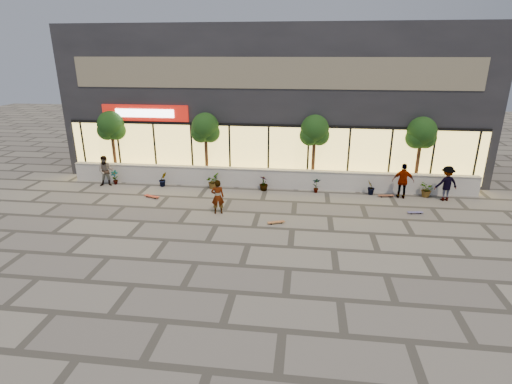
# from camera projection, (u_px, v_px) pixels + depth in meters

# --- Properties ---
(ground) EXTENTS (80.00, 80.00, 0.00)m
(ground) POSITION_uv_depth(u_px,v_px,m) (248.00, 245.00, 15.44)
(ground) COLOR gray
(ground) RESTS_ON ground
(planter_wall) EXTENTS (22.00, 0.42, 1.04)m
(planter_wall) POSITION_uv_depth(u_px,v_px,m) (267.00, 178.00, 21.82)
(planter_wall) COLOR silver
(planter_wall) RESTS_ON ground
(retail_building) EXTENTS (24.00, 9.17, 8.50)m
(retail_building) POSITION_uv_depth(u_px,v_px,m) (276.00, 98.00, 25.71)
(retail_building) COLOR #222327
(retail_building) RESTS_ON ground
(shrub_a) EXTENTS (0.43, 0.29, 0.81)m
(shrub_a) POSITION_uv_depth(u_px,v_px,m) (115.00, 177.00, 22.35)
(shrub_a) COLOR #1D3D13
(shrub_a) RESTS_ON ground
(shrub_b) EXTENTS (0.57, 0.57, 0.81)m
(shrub_b) POSITION_uv_depth(u_px,v_px,m) (163.00, 179.00, 22.02)
(shrub_b) COLOR #1D3D13
(shrub_b) RESTS_ON ground
(shrub_c) EXTENTS (0.68, 0.77, 0.81)m
(shrub_c) POSITION_uv_depth(u_px,v_px,m) (212.00, 181.00, 21.69)
(shrub_c) COLOR #1D3D13
(shrub_c) RESTS_ON ground
(shrub_d) EXTENTS (0.64, 0.64, 0.81)m
(shrub_d) POSITION_uv_depth(u_px,v_px,m) (264.00, 183.00, 21.36)
(shrub_d) COLOR #1D3D13
(shrub_d) RESTS_ON ground
(shrub_e) EXTENTS (0.46, 0.35, 0.81)m
(shrub_e) POSITION_uv_depth(u_px,v_px,m) (316.00, 185.00, 21.02)
(shrub_e) COLOR #1D3D13
(shrub_e) RESTS_ON ground
(shrub_f) EXTENTS (0.55, 0.57, 0.81)m
(shrub_f) POSITION_uv_depth(u_px,v_px,m) (371.00, 187.00, 20.69)
(shrub_f) COLOR #1D3D13
(shrub_f) RESTS_ON ground
(shrub_g) EXTENTS (0.77, 0.84, 0.81)m
(shrub_g) POSITION_uv_depth(u_px,v_px,m) (427.00, 190.00, 20.36)
(shrub_g) COLOR #1D3D13
(shrub_g) RESTS_ON ground
(tree_west) EXTENTS (1.60, 1.50, 3.92)m
(tree_west) POSITION_uv_depth(u_px,v_px,m) (111.00, 127.00, 22.72)
(tree_west) COLOR #4F2B1C
(tree_west) RESTS_ON ground
(tree_midwest) EXTENTS (1.60, 1.50, 3.92)m
(tree_midwest) POSITION_uv_depth(u_px,v_px,m) (205.00, 130.00, 22.07)
(tree_midwest) COLOR #4F2B1C
(tree_midwest) RESTS_ON ground
(tree_mideast) EXTENTS (1.60, 1.50, 3.92)m
(tree_mideast) POSITION_uv_depth(u_px,v_px,m) (315.00, 132.00, 21.36)
(tree_mideast) COLOR #4F2B1C
(tree_mideast) RESTS_ON ground
(tree_east) EXTENTS (1.60, 1.50, 3.92)m
(tree_east) POSITION_uv_depth(u_px,v_px,m) (421.00, 135.00, 20.71)
(tree_east) COLOR #4F2B1C
(tree_east) RESTS_ON ground
(skater_center) EXTENTS (0.66, 0.51, 1.61)m
(skater_center) POSITION_uv_depth(u_px,v_px,m) (218.00, 197.00, 18.18)
(skater_center) COLOR white
(skater_center) RESTS_ON ground
(skater_left) EXTENTS (0.97, 0.85, 1.71)m
(skater_left) POSITION_uv_depth(u_px,v_px,m) (106.00, 171.00, 21.94)
(skater_left) COLOR #9B8B64
(skater_left) RESTS_ON ground
(skater_right_near) EXTENTS (1.09, 0.53, 1.81)m
(skater_right_near) POSITION_uv_depth(u_px,v_px,m) (403.00, 181.00, 20.08)
(skater_right_near) COLOR silver
(skater_right_near) RESTS_ON ground
(skater_right_far) EXTENTS (1.26, 0.89, 1.77)m
(skater_right_far) POSITION_uv_depth(u_px,v_px,m) (447.00, 183.00, 19.78)
(skater_right_far) COLOR maroon
(skater_right_far) RESTS_ON ground
(skateboard_center) EXTENTS (0.78, 0.46, 0.09)m
(skateboard_center) POSITION_uv_depth(u_px,v_px,m) (276.00, 222.00, 17.30)
(skateboard_center) COLOR #9E5E34
(skateboard_center) RESTS_ON ground
(skateboard_left) EXTENTS (0.88, 0.47, 0.10)m
(skateboard_left) POSITION_uv_depth(u_px,v_px,m) (152.00, 196.00, 20.37)
(skateboard_left) COLOR #AD3620
(skateboard_left) RESTS_ON ground
(skateboard_right_near) EXTENTS (0.83, 0.32, 0.10)m
(skateboard_right_near) POSITION_uv_depth(u_px,v_px,m) (386.00, 195.00, 20.48)
(skateboard_right_near) COLOR brown
(skateboard_right_near) RESTS_ON ground
(skateboard_right_far) EXTENTS (0.73, 0.30, 0.09)m
(skateboard_right_far) POSITION_uv_depth(u_px,v_px,m) (415.00, 212.00, 18.36)
(skateboard_right_far) COLOR #514E90
(skateboard_right_far) RESTS_ON ground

